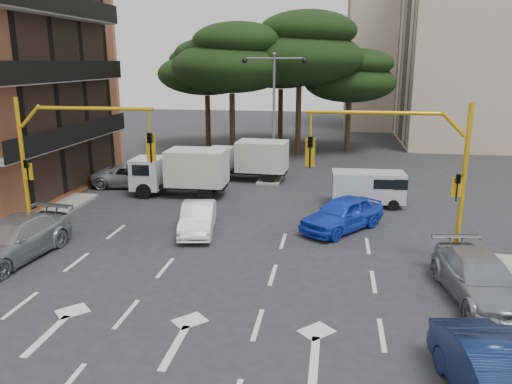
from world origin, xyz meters
TOP-DOWN VIEW (x-y plane):
  - ground at (0.00, 0.00)m, footprint 120.00×120.00m
  - median_strip at (0.00, 16.00)m, footprint 1.40×6.00m
  - apartment_beige_far at (12.95, 44.00)m, footprint 16.20×12.15m
  - pine_left_near at (-3.94, 21.96)m, footprint 9.15×9.15m
  - pine_center at (1.06, 23.96)m, footprint 9.98×9.98m
  - pine_left_far at (-6.94, 25.96)m, footprint 8.32×8.32m
  - pine_right at (5.06, 25.96)m, footprint 7.49×7.49m
  - pine_back at (-0.94, 28.96)m, footprint 9.15×9.15m
  - signal_mast_right at (6.80, 1.99)m, footprint 5.79×0.37m
  - signal_mast_left at (-6.80, 1.99)m, footprint 5.79×0.37m
  - street_lamp_center at (0.00, 16.00)m, footprint 4.16×0.36m
  - car_white_hatch at (-1.86, 4.05)m, footprint 2.05×4.14m
  - car_blue_compact at (4.45, 5.38)m, footprint 4.15×4.60m
  - car_silver_wagon at (-8.00, -0.11)m, footprint 2.71×5.55m
  - car_silver_cross_a at (-8.00, 11.50)m, footprint 4.91×2.69m
  - car_navy_parked at (7.66, -6.27)m, footprint 2.26×4.61m
  - car_silver_parked at (8.70, -0.79)m, footprint 2.59×5.09m
  - van_white at (5.79, 9.56)m, footprint 3.78×1.86m
  - box_truck_a at (-4.50, 10.00)m, footprint 5.42×2.36m
  - box_truck_b at (-1.43, 14.36)m, footprint 5.25×2.43m

SIDE VIEW (x-z plane):
  - ground at x=0.00m, z-range 0.00..0.00m
  - median_strip at x=0.00m, z-range 0.00..0.15m
  - car_silver_cross_a at x=-8.00m, z-range 0.00..1.30m
  - car_white_hatch at x=-1.86m, z-range 0.00..1.30m
  - car_silver_parked at x=8.70m, z-range 0.00..1.42m
  - car_navy_parked at x=7.66m, z-range 0.00..1.45m
  - car_blue_compact at x=4.45m, z-range 0.00..1.51m
  - car_silver_wagon at x=-8.00m, z-range 0.00..1.56m
  - van_white at x=5.79m, z-range 0.00..1.85m
  - box_truck_b at x=-1.43m, z-range 0.00..2.53m
  - box_truck_a at x=-4.50m, z-range 0.00..2.65m
  - signal_mast_right at x=6.80m, z-range 0.88..6.88m
  - signal_mast_left at x=-6.80m, z-range 0.88..6.88m
  - street_lamp_center at x=0.00m, z-range 1.54..9.31m
  - pine_right at x=5.06m, z-range 2.03..10.40m
  - pine_left_far at x=-6.94m, z-range 2.26..11.56m
  - pine_left_near at x=-3.94m, z-range 2.49..12.72m
  - pine_back at x=-0.94m, z-range 2.49..12.72m
  - pine_center at x=1.06m, z-range 2.72..13.88m
  - apartment_beige_far at x=12.95m, z-range 0.00..16.70m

